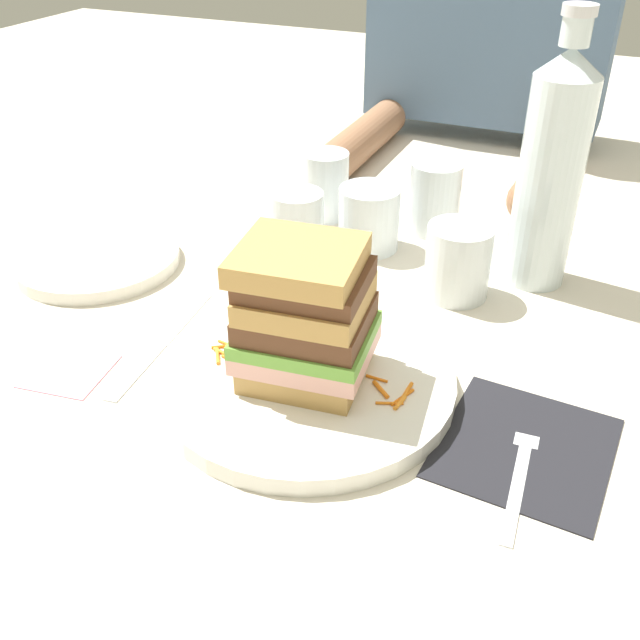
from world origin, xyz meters
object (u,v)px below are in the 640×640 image
Objects in this scene: empty_tumbler_2 at (297,225)px; empty_tumbler_3 at (435,198)px; sandwich at (305,316)px; knife at (159,345)px; water_bottle at (551,169)px; empty_tumbler_1 at (369,218)px; side_plate at (97,259)px; empty_tumbler_0 at (325,185)px; napkin_pink at (69,371)px; main_plate at (307,381)px; napkin_dark at (525,447)px; juice_glass at (457,266)px; fork at (522,462)px.

empty_tumbler_2 is 0.89× the size of empty_tumbler_3.
sandwich is 0.64× the size of knife.
water_bottle is (0.15, 0.30, 0.05)m from sandwich.
empty_tumbler_1 reaches higher than side_plate.
empty_tumbler_0 is 0.45× the size of side_plate.
water_bottle is at bearing 44.26° from napkin_pink.
knife is at bearing -34.67° from side_plate.
empty_tumbler_3 reaches higher than main_plate.
empty_tumbler_2 reaches higher than knife.
empty_tumbler_3 is at bearing 64.61° from knife.
sandwich is at bearing -159.57° from main_plate.
napkin_dark is (0.20, 0.00, -0.01)m from main_plate.
empty_tumbler_2 is at bearing -142.42° from empty_tumbler_1.
sandwich is at bearing -80.51° from empty_tumbler_1.
napkin_pink is (-0.23, -0.44, -0.04)m from empty_tumbler_3.
main_plate is 1.84× the size of napkin_dark.
juice_glass reaches higher than napkin_dark.
napkin_dark is at bearing -12.58° from side_plate.
empty_tumbler_2 is (0.01, -0.12, -0.00)m from empty_tumbler_0.
napkin_dark is 0.89× the size of fork.
side_plate is at bearing 145.33° from knife.
empty_tumbler_1 is at bearing 99.49° from sandwich.
fork is 0.51m from empty_tumbler_0.
empty_tumbler_0 is (-0.14, 0.36, -0.04)m from sandwich.
napkin_dark is at bearing 0.19° from sandwich.
napkin_pink is at bearing -162.81° from main_plate.
side_plate is at bearing 167.42° from napkin_dark.
fork is 0.37m from knife.
empty_tumbler_1 is at bearing 37.58° from empty_tumbler_2.
napkin_dark is 1.67× the size of empty_tumbler_0.
empty_tumbler_0 is at bearing 131.57° from fork.
napkin_dark is 0.76× the size of side_plate.
napkin_dark is 0.26m from juice_glass.
juice_glass is 1.01× the size of empty_tumbler_2.
napkin_pink is at bearing -100.91° from empty_tumbler_0.
empty_tumbler_1 is at bearing 31.83° from side_plate.
sandwich is 1.76× the size of napkin_pink.
napkin_dark is at bearing -46.81° from empty_tumbler_0.
napkin_dark is at bearing 0.10° from main_plate.
main_plate is 3.06× the size of empty_tumbler_0.
side_plate is at bearing -148.17° from empty_tumbler_1.
side_plate is (-0.28, -0.17, -0.03)m from empty_tumbler_1.
empty_tumbler_0 is at bearing 133.19° from napkin_dark.
napkin_dark is 0.74× the size of knife.
water_bottle is (-0.05, 0.32, 0.13)m from fork.
empty_tumbler_1 is at bearing -127.19° from empty_tumbler_3.
empty_tumbler_0 is at bearing 50.90° from side_plate.
empty_tumbler_0 is 0.11m from empty_tumbler_1.
fork is at bearing -64.30° from empty_tumbler_3.
napkin_dark is 0.42m from napkin_pink.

